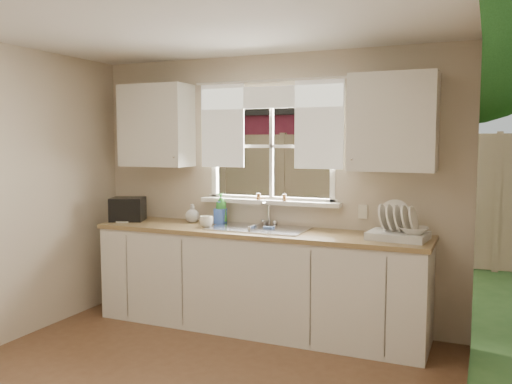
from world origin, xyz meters
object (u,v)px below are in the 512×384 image
at_px(soap_bottle_a, 221,208).
at_px(cup, 206,222).
at_px(dish_rack, 398,230).
at_px(black_appliance, 128,209).

distance_m(soap_bottle_a, cup, 0.27).
bearing_deg(soap_bottle_a, dish_rack, 17.87).
bearing_deg(soap_bottle_a, cup, -72.05).
relative_size(dish_rack, cup, 3.81).
bearing_deg(soap_bottle_a, black_appliance, -143.96).
xyz_separation_m(dish_rack, black_appliance, (-2.63, -0.01, 0.04)).
xyz_separation_m(cup, black_appliance, (-0.91, 0.05, 0.06)).
xyz_separation_m(dish_rack, cup, (-1.72, -0.06, -0.02)).
xyz_separation_m(soap_bottle_a, cup, (-0.03, -0.25, -0.10)).
bearing_deg(dish_rack, soap_bottle_a, 173.76).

